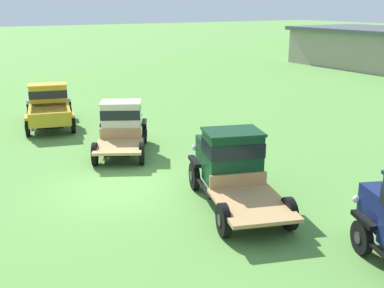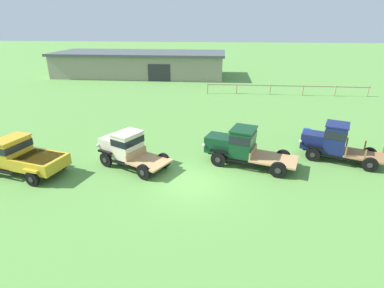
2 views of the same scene
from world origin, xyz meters
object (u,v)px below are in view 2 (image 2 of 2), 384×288
vintage_truck_second_in_line (127,147)px  oil_drum_beside_row (306,135)px  vintage_truck_foreground_near (20,156)px  farm_shed (141,64)px  vintage_truck_far_side (333,141)px  vintage_truck_midrow_center (240,145)px

vintage_truck_second_in_line → oil_drum_beside_row: size_ratio=5.49×
vintage_truck_foreground_near → oil_drum_beside_row: (17.29, 6.64, -0.59)m
farm_shed → vintage_truck_far_side: (19.70, -29.46, -0.65)m
vintage_truck_far_side → oil_drum_beside_row: bearing=103.2°
farm_shed → vintage_truck_far_side: 35.44m
vintage_truck_midrow_center → vintage_truck_far_side: vintage_truck_far_side is taller
farm_shed → vintage_truck_foreground_near: bearing=-87.1°
vintage_truck_midrow_center → vintage_truck_far_side: size_ratio=1.14×
farm_shed → vintage_truck_far_side: size_ratio=5.24×
farm_shed → vintage_truck_second_in_line: 32.37m
farm_shed → vintage_truck_second_in_line: (7.35, -31.52, -0.74)m
vintage_truck_foreground_near → vintage_truck_midrow_center: size_ratio=0.97×
farm_shed → oil_drum_beside_row: 32.58m
vintage_truck_second_in_line → vintage_truck_far_side: size_ratio=0.96×
farm_shed → oil_drum_beside_row: farm_shed is taller
vintage_truck_midrow_center → vintage_truck_foreground_near: bearing=-168.9°
vintage_truck_foreground_near → oil_drum_beside_row: bearing=21.0°
vintage_truck_foreground_near → vintage_truck_far_side: 18.36m
vintage_truck_far_side → oil_drum_beside_row: vintage_truck_far_side is taller
vintage_truck_foreground_near → vintage_truck_second_in_line: (5.65, 1.56, 0.08)m
vintage_truck_second_in_line → vintage_truck_midrow_center: (6.65, 0.86, 0.07)m
vintage_truck_midrow_center → farm_shed: bearing=114.5°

